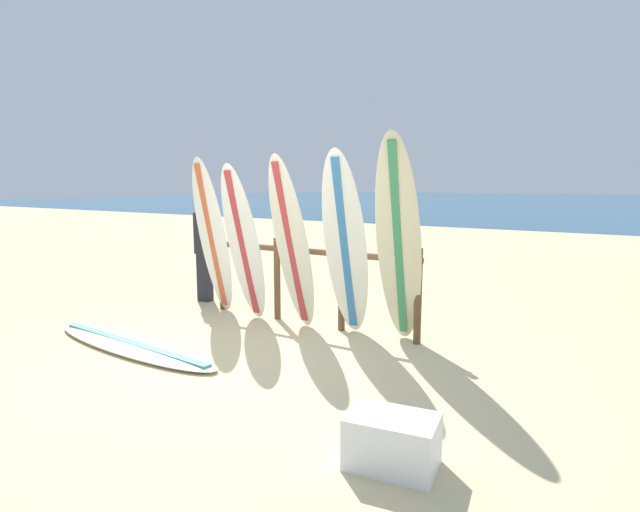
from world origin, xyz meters
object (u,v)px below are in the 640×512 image
object	(u,v)px
surfboard_leaning_left	(244,245)
surfboard_leaning_center_left	(292,244)
surfboard_leaning_far_left	(213,237)
surfboard_leaning_center	(345,246)
surfboard_lying_on_sand	(132,345)
surfboard_leaning_center_right	(399,243)
cooler_box	(392,441)
beachgoer_standing	(204,245)
surfboard_rack	(308,272)

from	to	relation	value
surfboard_leaning_left	surfboard_leaning_center_left	size ratio (longest dim) A/B	0.96
surfboard_leaning_left	surfboard_leaning_far_left	bearing A→B (deg)	170.20
surfboard_leaning_left	surfboard_leaning_center_left	xyz separation A→B (m)	(0.77, 0.04, 0.05)
surfboard_leaning_center	surfboard_lying_on_sand	xyz separation A→B (m)	(-1.92, -1.65, -1.12)
surfboard_leaning_center_right	surfboard_leaning_left	bearing A→B (deg)	-176.81
surfboard_leaning_center_left	surfboard_leaning_far_left	bearing A→B (deg)	176.81
cooler_box	surfboard_leaning_center_left	bearing A→B (deg)	128.58
surfboard_lying_on_sand	beachgoer_standing	size ratio (longest dim) A/B	1.72
surfboard_rack	surfboard_leaning_far_left	xyz separation A→B (m)	(-1.47, -0.28, 0.41)
surfboard_rack	surfboard_leaning_center	size ratio (longest dim) A/B	1.40
surfboard_leaning_center	surfboard_leaning_center_right	world-z (taller)	surfboard_leaning_center_right
surfboard_leaning_far_left	cooler_box	bearing A→B (deg)	-30.80
surfboard_leaning_center	beachgoer_standing	distance (m)	3.01
surfboard_lying_on_sand	cooler_box	bearing A→B (deg)	-10.37
surfboard_leaning_center_left	surfboard_leaning_center	xyz separation A→B (m)	(0.76, 0.06, 0.02)
cooler_box	surfboard_leaning_center	bearing A→B (deg)	117.36
surfboard_rack	beachgoer_standing	xyz separation A→B (m)	(-2.20, 0.25, 0.19)
surfboard_leaning_far_left	surfboard_leaning_left	world-z (taller)	surfboard_leaning_far_left
beachgoer_standing	cooler_box	size ratio (longest dim) A/B	2.79
surfboard_leaning_center_right	beachgoer_standing	bearing A→B (deg)	171.67
surfboard_leaning_left	beachgoer_standing	distance (m)	1.57
surfboard_rack	surfboard_leaning_left	xyz separation A→B (m)	(-0.78, -0.40, 0.36)
surfboard_leaning_center	surfboard_leaning_far_left	bearing A→B (deg)	179.45
surfboard_rack	surfboard_leaning_center_left	world-z (taller)	surfboard_leaning_center_left
surfboard_leaning_left	surfboard_lying_on_sand	xyz separation A→B (m)	(-0.39, -1.55, -1.05)
surfboard_leaning_far_left	surfboard_leaning_left	size ratio (longest dim) A/B	1.05
surfboard_leaning_far_left	beachgoer_standing	world-z (taller)	surfboard_leaning_far_left
cooler_box	surfboard_leaning_center_right	bearing A→B (deg)	104.55
surfboard_leaning_center_right	beachgoer_standing	distance (m)	3.68
surfboard_leaning_center_left	cooler_box	xyz separation A→B (m)	(2.45, -2.25, -0.96)
surfboard_lying_on_sand	surfboard_leaning_center	bearing A→B (deg)	40.66
beachgoer_standing	surfboard_leaning_left	bearing A→B (deg)	-24.75
surfboard_leaning_far_left	surfboard_leaning_center_right	world-z (taller)	surfboard_leaning_center_right
surfboard_lying_on_sand	beachgoer_standing	bearing A→B (deg)	114.99
surfboard_leaning_center_left	cooler_box	size ratio (longest dim) A/B	3.79
surfboard_rack	surfboard_leaning_center_right	world-z (taller)	surfboard_leaning_center_right
surfboard_leaning_center	surfboard_leaning_left	bearing A→B (deg)	-176.32
surfboard_leaning_left	beachgoer_standing	bearing A→B (deg)	155.25
surfboard_leaning_far_left	surfboard_leaning_center	distance (m)	2.22
surfboard_rack	surfboard_lying_on_sand	size ratio (longest dim) A/B	1.13
cooler_box	surfboard_leaning_left	bearing A→B (deg)	136.66
beachgoer_standing	cooler_box	distance (m)	5.51
surfboard_leaning_left	cooler_box	distance (m)	4.01
surfboard_leaning_center_left	surfboard_leaning_center_right	xyz separation A→B (m)	(1.44, 0.09, 0.10)
surfboard_rack	cooler_box	xyz separation A→B (m)	(2.44, -2.62, -0.55)
surfboard_leaning_center_right	surfboard_leaning_far_left	bearing A→B (deg)	-179.93
surfboard_lying_on_sand	beachgoer_standing	xyz separation A→B (m)	(-1.03, 2.21, 0.89)
surfboard_rack	surfboard_leaning_center_left	distance (m)	0.55
beachgoer_standing	surfboard_leaning_center_left	bearing A→B (deg)	-15.73
surfboard_leaning_center	cooler_box	distance (m)	3.03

